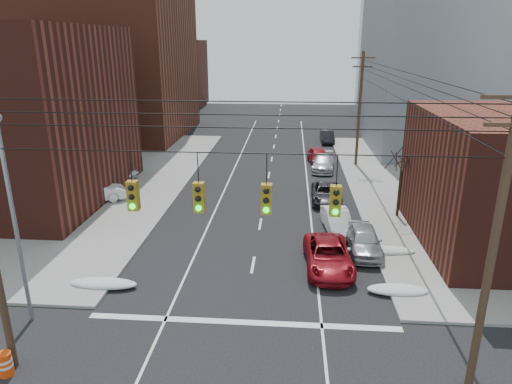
% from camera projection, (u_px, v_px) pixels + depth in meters
% --- Properties ---
extents(building_brick_tall, '(24.00, 20.00, 30.00)m').
position_uv_depth(building_brick_tall, '(84.00, 14.00, 56.58)').
color(building_brick_tall, brown).
rests_on(building_brick_tall, ground).
extents(building_brick_far, '(22.00, 18.00, 12.00)m').
position_uv_depth(building_brick_far, '(141.00, 74.00, 84.16)').
color(building_brick_far, '#4C1E17').
rests_on(building_brick_far, ground).
extents(building_office, '(22.00, 20.00, 25.00)m').
position_uv_depth(building_office, '(475.00, 35.00, 50.24)').
color(building_office, gray).
rests_on(building_office, ground).
extents(building_glass, '(20.00, 18.00, 22.00)m').
position_uv_depth(building_glass, '(427.00, 46.00, 75.17)').
color(building_glass, gray).
rests_on(building_glass, ground).
extents(utility_pole_right, '(2.20, 0.28, 11.00)m').
position_uv_depth(utility_pole_right, '(494.00, 243.00, 14.57)').
color(utility_pole_right, '#473323').
rests_on(utility_pole_right, ground).
extents(utility_pole_far, '(2.20, 0.28, 11.00)m').
position_uv_depth(utility_pole_far, '(360.00, 108.00, 43.89)').
color(utility_pole_far, '#473323').
rests_on(utility_pole_far, ground).
extents(traffic_signals, '(17.00, 0.42, 2.02)m').
position_uv_depth(traffic_signals, '(232.00, 196.00, 14.71)').
color(traffic_signals, black).
rests_on(traffic_signals, ground).
extents(street_light, '(0.44, 0.44, 9.32)m').
position_uv_depth(street_light, '(11.00, 204.00, 18.79)').
color(street_light, gray).
rests_on(street_light, ground).
extents(bare_tree, '(2.09, 2.20, 4.93)m').
position_uv_depth(bare_tree, '(400.00, 186.00, 31.67)').
color(bare_tree, black).
rests_on(bare_tree, ground).
extents(snow_nw, '(3.50, 1.08, 0.42)m').
position_uv_depth(snow_nw, '(103.00, 283.00, 23.16)').
color(snow_nw, silver).
rests_on(snow_nw, ground).
extents(snow_ne, '(3.00, 1.08, 0.42)m').
position_uv_depth(snow_ne, '(398.00, 290.00, 22.56)').
color(snow_ne, silver).
rests_on(snow_ne, ground).
extents(snow_east_far, '(4.00, 1.08, 0.42)m').
position_uv_depth(snow_east_far, '(381.00, 250.00, 26.82)').
color(snow_east_far, silver).
rests_on(snow_east_far, ground).
extents(red_pickup, '(2.70, 5.44, 1.48)m').
position_uv_depth(red_pickup, '(328.00, 256.00, 24.95)').
color(red_pickup, maroon).
rests_on(red_pickup, ground).
extents(parked_car_a, '(1.88, 4.61, 1.57)m').
position_uv_depth(parked_car_a, '(364.00, 240.00, 26.85)').
color(parked_car_a, '#A5A4A9').
rests_on(parked_car_a, ground).
extents(parked_car_b, '(2.00, 4.44, 1.41)m').
position_uv_depth(parked_car_b, '(337.00, 220.00, 29.94)').
color(parked_car_b, white).
rests_on(parked_car_b, ground).
extents(parked_car_c, '(2.35, 4.91, 1.35)m').
position_uv_depth(parked_car_c, '(326.00, 193.00, 35.35)').
color(parked_car_c, black).
rests_on(parked_car_c, ground).
extents(parked_car_d, '(2.55, 5.17, 1.45)m').
position_uv_depth(parked_car_d, '(323.00, 163.00, 43.97)').
color(parked_car_d, silver).
rests_on(parked_car_d, ground).
extents(parked_car_e, '(2.38, 4.80, 1.57)m').
position_uv_depth(parked_car_e, '(318.00, 156.00, 46.27)').
color(parked_car_e, maroon).
rests_on(parked_car_e, ground).
extents(parked_car_f, '(1.61, 4.39, 1.44)m').
position_uv_depth(parked_car_f, '(327.00, 137.00, 55.82)').
color(parked_car_f, black).
rests_on(parked_car_f, ground).
extents(lot_car_a, '(4.98, 3.47, 1.56)m').
position_uv_depth(lot_car_a, '(94.00, 192.00, 34.91)').
color(lot_car_a, white).
rests_on(lot_car_a, sidewalk_nw).
extents(lot_car_b, '(5.07, 2.91, 1.33)m').
position_uv_depth(lot_car_b, '(112.00, 171.00, 40.84)').
color(lot_car_b, silver).
rests_on(lot_car_b, sidewalk_nw).
extents(lot_car_c, '(4.45, 2.29, 1.24)m').
position_uv_depth(lot_car_c, '(25.00, 199.00, 33.73)').
color(lot_car_c, black).
rests_on(lot_car_c, sidewalk_nw).
extents(lot_car_d, '(4.27, 2.73, 1.35)m').
position_uv_depth(lot_car_d, '(42.00, 174.00, 39.81)').
color(lot_car_d, '#A7A8AC').
rests_on(lot_car_d, sidewalk_nw).
extents(construction_barrel, '(0.67, 0.67, 0.95)m').
position_uv_depth(construction_barrel, '(5.00, 364.00, 17.00)').
color(construction_barrel, '#EC410C').
rests_on(construction_barrel, ground).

